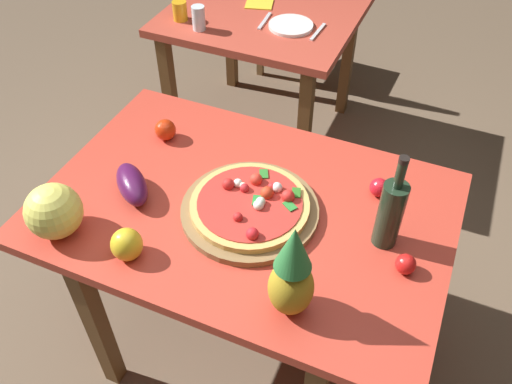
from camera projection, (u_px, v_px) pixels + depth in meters
ground_plane at (248, 329)px, 2.29m from camera, size 10.00×10.00×0.00m
display_table at (245, 223)px, 1.81m from camera, size 1.34×0.90×0.77m
background_table at (264, 31)px, 2.82m from camera, size 0.96×0.87×0.77m
dining_chair at (290, 7)px, 3.40m from camera, size 0.41×0.41×0.85m
pizza_board at (250, 210)px, 1.71m from camera, size 0.45×0.45×0.02m
pizza at (251, 203)px, 1.69m from camera, size 0.38×0.38×0.06m
wine_bottle at (390, 213)px, 1.55m from camera, size 0.08×0.08×0.34m
pineapple_left at (292, 275)px, 1.37m from camera, size 0.12×0.12×0.33m
melon at (54, 211)px, 1.61m from camera, size 0.17×0.17×0.17m
bell_pepper at (127, 244)px, 1.56m from camera, size 0.10×0.10×0.10m
eggplant at (132, 184)px, 1.75m from camera, size 0.21×0.20×0.09m
tomato_at_corner at (406, 264)px, 1.53m from camera, size 0.06×0.06×0.06m
tomato_beside_pepper at (165, 130)px, 1.97m from camera, size 0.08×0.08×0.08m
tomato_by_bottle at (379, 187)px, 1.76m from camera, size 0.06×0.06×0.06m
drinking_glass_juice at (180, 11)px, 2.63m from camera, size 0.07×0.07×0.09m
drinking_glass_water at (199, 18)px, 2.55m from camera, size 0.06×0.06×0.12m
dinner_plate at (291, 26)px, 2.61m from camera, size 0.22×0.22×0.02m
fork_utensil at (265, 21)px, 2.65m from camera, size 0.03×0.18×0.01m
knife_utensil at (318, 32)px, 2.57m from camera, size 0.02×0.18×0.01m
napkin_folded at (259, 4)px, 2.78m from camera, size 0.17×0.15×0.01m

